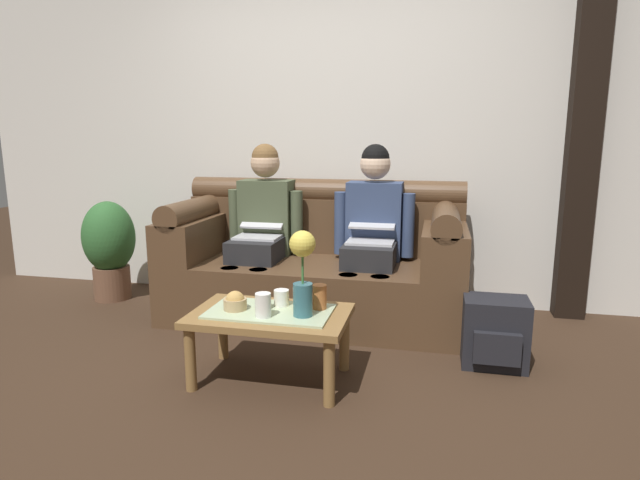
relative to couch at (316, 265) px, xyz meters
name	(u,v)px	position (x,y,z in m)	size (l,w,h in m)	color
ground_plane	(264,389)	(0.00, -1.17, -0.37)	(14.00, 14.00, 0.00)	#382619
back_wall_patterned	(332,113)	(0.00, 0.53, 1.08)	(6.00, 0.12, 2.90)	silver
timber_pillar	(585,109)	(1.77, 0.41, 1.08)	(0.20, 0.20, 2.90)	black
couch	(316,265)	(0.00, 0.00, 0.00)	(2.04, 0.88, 0.96)	#513823
person_left	(262,223)	(-0.40, 0.00, 0.28)	(0.56, 0.67, 1.22)	#232326
person_right	(372,228)	(0.40, 0.00, 0.28)	(0.56, 0.67, 1.22)	#232326
coffee_table	(270,322)	(0.00, -1.05, -0.05)	(0.81, 0.51, 0.38)	olive
flower_vase	(303,268)	(0.19, -1.09, 0.26)	(0.13, 0.13, 0.43)	#336672
snack_bowl	(235,302)	(-0.18, -1.08, 0.05)	(0.12, 0.12, 0.10)	tan
cup_near_left	(263,305)	(0.00, -1.15, 0.07)	(0.08, 0.08, 0.12)	white
cup_near_right	(301,299)	(0.14, -0.97, 0.06)	(0.08, 0.08, 0.09)	gold
cup_far_center	(265,301)	(-0.03, -1.03, 0.05)	(0.06, 0.06, 0.08)	gold
cup_far_left	(281,298)	(0.04, -0.96, 0.05)	(0.08, 0.08, 0.08)	white
cup_far_right	(319,297)	(0.24, -0.97, 0.07)	(0.07, 0.07, 0.13)	#B26633
backpack_right	(495,333)	(1.17, -0.60, -0.18)	(0.35, 0.30, 0.39)	black
potted_plant	(109,245)	(-1.68, 0.04, 0.06)	(0.40, 0.40, 0.78)	brown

